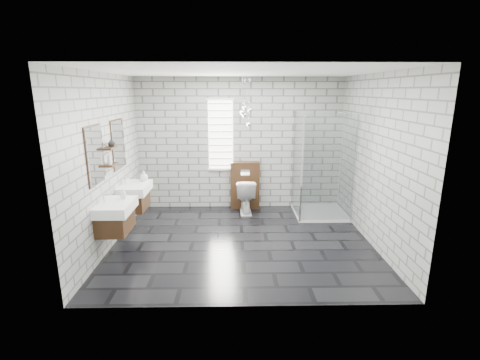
{
  "coord_description": "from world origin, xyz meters",
  "views": [
    {
      "loc": [
        -0.13,
        -5.34,
        2.43
      ],
      "look_at": [
        -0.03,
        0.35,
        0.96
      ],
      "focal_mm": 26.0,
      "sensor_mm": 36.0,
      "label": 1
    }
  ],
  "objects_px": {
    "shower_enclosure": "(317,192)",
    "toilet": "(245,196)",
    "vanity_left": "(113,208)",
    "cistern_panel": "(245,185)",
    "vanity_right": "(132,189)"
  },
  "relations": [
    {
      "from": "vanity_left",
      "to": "cistern_panel",
      "type": "height_order",
      "value": "vanity_left"
    },
    {
      "from": "vanity_right",
      "to": "cistern_panel",
      "type": "height_order",
      "value": "vanity_right"
    },
    {
      "from": "shower_enclosure",
      "to": "toilet",
      "type": "height_order",
      "value": "shower_enclosure"
    },
    {
      "from": "vanity_left",
      "to": "toilet",
      "type": "bearing_deg",
      "value": 43.95
    },
    {
      "from": "vanity_right",
      "to": "toilet",
      "type": "xyz_separation_m",
      "value": [
        2.01,
        0.92,
        -0.41
      ]
    },
    {
      "from": "vanity_right",
      "to": "shower_enclosure",
      "type": "distance_m",
      "value": 3.48
    },
    {
      "from": "cistern_panel",
      "to": "shower_enclosure",
      "type": "relative_size",
      "value": 0.49
    },
    {
      "from": "cistern_panel",
      "to": "shower_enclosure",
      "type": "xyz_separation_m",
      "value": [
        1.4,
        -0.52,
        0.0
      ]
    },
    {
      "from": "vanity_right",
      "to": "toilet",
      "type": "bearing_deg",
      "value": 24.71
    },
    {
      "from": "shower_enclosure",
      "to": "vanity_right",
      "type": "bearing_deg",
      "value": -169.1
    },
    {
      "from": "shower_enclosure",
      "to": "toilet",
      "type": "xyz_separation_m",
      "value": [
        -1.4,
        0.27,
        -0.15
      ]
    },
    {
      "from": "shower_enclosure",
      "to": "vanity_left",
      "type": "bearing_deg",
      "value": -153.93
    },
    {
      "from": "vanity_right",
      "to": "vanity_left",
      "type": "bearing_deg",
      "value": -90.0
    },
    {
      "from": "cistern_panel",
      "to": "toilet",
      "type": "height_order",
      "value": "cistern_panel"
    },
    {
      "from": "vanity_left",
      "to": "shower_enclosure",
      "type": "distance_m",
      "value": 3.8
    }
  ]
}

